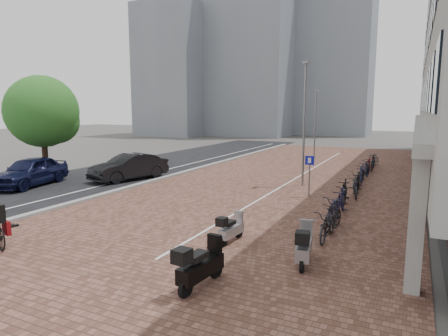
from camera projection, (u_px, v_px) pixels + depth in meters
ground at (155, 223)px, 14.81m from camera, size 140.00×140.00×0.00m
plaza_brick at (294, 177)px, 24.61m from camera, size 14.50×42.00×0.04m
street_asphalt at (151, 166)px, 29.37m from camera, size 8.00×50.00×0.03m
curb at (196, 169)px, 27.67m from camera, size 0.35×42.00×0.14m
lane_line at (174, 168)px, 28.50m from camera, size 0.12×44.00×0.00m
parking_line at (297, 177)px, 24.52m from camera, size 0.10×30.00×0.00m
bg_towers at (261, 47)px, 62.40m from camera, size 33.00×23.00×32.00m
car_navy at (30, 171)px, 21.87m from camera, size 2.87×5.10×1.64m
car_dark at (129, 167)px, 23.74m from camera, size 2.99×5.09×1.59m
shoes at (12, 226)px, 14.28m from camera, size 0.45×0.41×0.09m
scooter_front at (231, 228)px, 12.63m from camera, size 0.58×1.45×0.97m
scooter_mid at (201, 264)px, 9.42m from camera, size 0.75×1.80×1.20m
scooter_back at (304, 245)px, 10.84m from camera, size 0.81×1.75×1.16m
parking_sign at (309, 171)px, 18.89m from camera, size 0.43×0.10×2.05m
lamp_near at (304, 126)px, 21.38m from camera, size 0.12×0.12×6.72m
lamp_far at (315, 125)px, 33.02m from camera, size 0.12×0.12×5.77m
street_tree at (45, 114)px, 23.70m from camera, size 4.32×4.32×6.28m
bike_row at (359, 179)px, 21.17m from camera, size 1.20×20.42×1.05m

